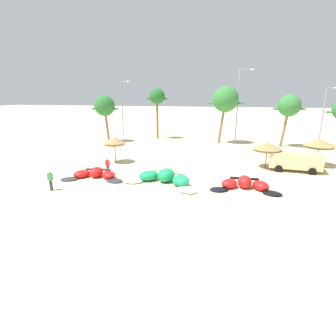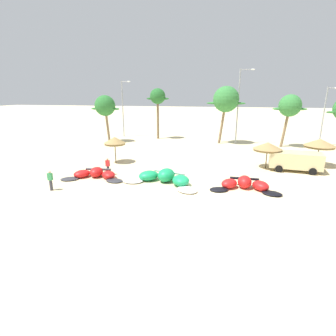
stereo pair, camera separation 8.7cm
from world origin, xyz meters
The scene contains 17 objects.
ground_plane centered at (0.00, 0.00, 0.00)m, with size 260.00×260.00×0.00m, color beige.
kite_far_left centered at (-10.08, 0.94, 0.34)m, with size 5.89×2.98×0.89m.
kite_left centered at (-3.67, 0.89, 0.44)m, with size 6.94×4.15×1.15m.
kite_left_of_center centered at (2.93, 0.72, 0.38)m, with size 5.72×2.64×1.00m.
beach_umbrella_near_van centered at (-10.43, 6.46, 2.41)m, with size 2.32×2.32×2.83m.
beach_umbrella_middle centered at (5.43, 7.59, 2.22)m, with size 2.83×2.83×2.65m.
beach_umbrella_near_palms centered at (10.78, 9.55, 2.41)m, with size 3.04×3.04×2.86m.
parked_van centered at (7.93, 7.13, 1.09)m, with size 4.93×2.73×1.84m.
person_near_kites centered at (-11.95, -2.75, 0.82)m, with size 0.36×0.24×1.62m.
person_by_umbrellas centered at (-9.30, 1.98, 0.82)m, with size 0.36×0.24×1.62m.
palm_leftmost centered at (-16.79, 18.19, 5.46)m, with size 4.65×3.10×7.09m.
palm_left centered at (-9.74, 22.82, 6.68)m, with size 3.73×2.49×8.12m.
palm_left_of_gap centered at (1.07, 20.66, 6.44)m, with size 5.61×3.74×8.37m.
palm_center_left centered at (9.64, 19.68, 5.64)m, with size 4.50×3.00×7.23m.
lamppost_west centered at (-16.09, 23.88, 5.20)m, with size 1.61×0.24×9.36m.
lamppost_west_center centered at (2.96, 20.73, 5.92)m, with size 2.04×0.24×10.68m.
lamppost_east_center centered at (14.63, 21.30, 4.58)m, with size 1.42×0.24×8.18m.
Camera 1 is at (1.03, -20.02, 7.39)m, focal length 28.34 mm.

